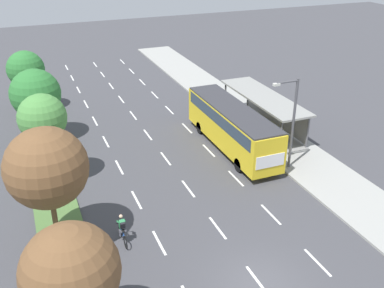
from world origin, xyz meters
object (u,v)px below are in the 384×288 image
at_px(cyclist, 122,230).
at_px(median_tree_second, 47,168).
at_px(median_tree_nearest, 71,272).
at_px(median_tree_fourth, 35,94).
at_px(bus, 232,124).
at_px(median_tree_third, 42,118).
at_px(median_tree_fifth, 26,69).
at_px(bus_shelter, 266,108).
at_px(streetlight, 292,118).

distance_m(cyclist, median_tree_second, 5.25).
relative_size(median_tree_nearest, median_tree_fourth, 1.02).
relative_size(bus, median_tree_third, 1.86).
bearing_deg(median_tree_fifth, median_tree_third, -88.85).
distance_m(median_tree_fourth, median_tree_fifth, 7.05).
distance_m(cyclist, median_tree_fifth, 22.51).
bearing_deg(bus, median_tree_second, -152.85).
bearing_deg(bus_shelter, median_tree_fifth, 146.52).
distance_m(bus, streetlight, 5.27).
height_order(bus, median_tree_nearest, median_tree_nearest).
xyz_separation_m(bus_shelter, median_tree_fourth, (-17.65, 4.83, 2.05)).
distance_m(bus_shelter, median_tree_fourth, 18.42).
bearing_deg(streetlight, median_tree_nearest, -148.67).
distance_m(median_tree_second, median_tree_third, 7.05).
distance_m(bus, median_tree_fifth, 19.70).
bearing_deg(bus_shelter, streetlight, -107.69).
relative_size(bus_shelter, streetlight, 1.57).
xyz_separation_m(bus, median_tree_nearest, (-13.73, -14.12, 2.07)).
bearing_deg(median_tree_second, cyclist, -15.98).
xyz_separation_m(median_tree_fourth, median_tree_fifth, (-0.30, 7.04, 0.04)).
relative_size(median_tree_nearest, median_tree_second, 0.87).
height_order(cyclist, streetlight, streetlight).
bearing_deg(median_tree_third, median_tree_second, -93.27).
height_order(bus_shelter, cyclist, bus_shelter).
distance_m(bus_shelter, cyclist, 18.00).
height_order(median_tree_second, median_tree_fourth, median_tree_second).
bearing_deg(bus_shelter, cyclist, -145.48).
bearing_deg(median_tree_fifth, median_tree_nearest, -90.10).
bearing_deg(bus, bus_shelter, 26.93).
xyz_separation_m(median_tree_nearest, streetlight, (15.89, 9.68, -0.25)).
relative_size(cyclist, streetlight, 0.28).
xyz_separation_m(cyclist, median_tree_second, (-3.27, 0.94, 4.00)).
distance_m(median_tree_nearest, streetlight, 18.61).
xyz_separation_m(median_tree_third, median_tree_fifth, (-0.28, 14.08, -0.68)).
xyz_separation_m(median_tree_second, median_tree_fifth, (0.12, 21.12, -0.84)).
bearing_deg(median_tree_fourth, median_tree_fifth, 92.42).
height_order(median_tree_second, streetlight, median_tree_second).
bearing_deg(streetlight, median_tree_fifth, 130.60).
height_order(cyclist, median_tree_second, median_tree_second).
distance_m(median_tree_third, streetlight, 16.19).
relative_size(cyclist, median_tree_fifth, 0.33).
bearing_deg(streetlight, median_tree_fourth, 143.64).
xyz_separation_m(median_tree_second, median_tree_fourth, (0.42, 14.08, -0.88)).
relative_size(median_tree_nearest, median_tree_third, 0.97).
distance_m(bus, median_tree_second, 15.74).
bearing_deg(cyclist, median_tree_fifth, 98.12).
bearing_deg(bus, streetlight, -63.96).
bearing_deg(cyclist, median_tree_fourth, 100.75).
bearing_deg(median_tree_nearest, median_tree_fifth, 89.90).
distance_m(median_tree_nearest, median_tree_second, 7.07).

